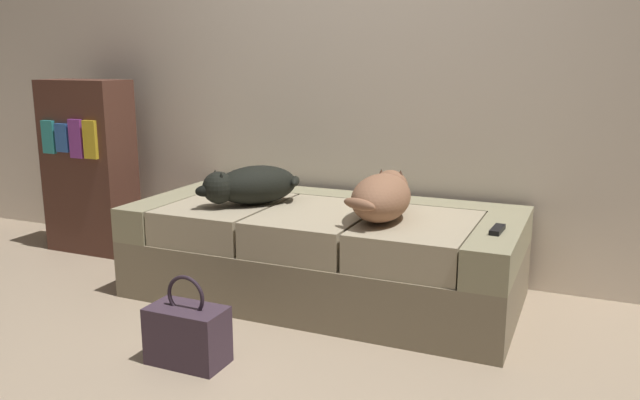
{
  "coord_description": "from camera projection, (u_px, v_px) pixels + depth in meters",
  "views": [
    {
      "loc": [
        1.26,
        -1.97,
        1.22
      ],
      "look_at": [
        0.0,
        0.9,
        0.53
      ],
      "focal_mm": 35.57,
      "sensor_mm": 36.0,
      "label": 1
    }
  ],
  "objects": [
    {
      "name": "bookshelf",
      "position": [
        89.0,
        166.0,
        4.06
      ],
      "size": [
        0.56,
        0.3,
        1.1
      ],
      "color": "#502E23",
      "rests_on": "ground"
    },
    {
      "name": "dog_dark",
      "position": [
        250.0,
        185.0,
        3.31
      ],
      "size": [
        0.47,
        0.53,
        0.2
      ],
      "color": "black",
      "rests_on": "couch"
    },
    {
      "name": "tv_remote",
      "position": [
        497.0,
        230.0,
        2.8
      ],
      "size": [
        0.05,
        0.15,
        0.02
      ],
      "primitive_type": "cube",
      "rotation": [
        0.0,
        0.0,
        -0.06
      ],
      "color": "black",
      "rests_on": "couch"
    },
    {
      "name": "dog_tan",
      "position": [
        383.0,
        196.0,
        3.02
      ],
      "size": [
        0.32,
        0.64,
        0.22
      ],
      "color": "brown",
      "rests_on": "couch"
    },
    {
      "name": "couch",
      "position": [
        324.0,
        252.0,
        3.32
      ],
      "size": [
        1.98,
        0.93,
        0.48
      ],
      "color": "#7E7058",
      "rests_on": "ground"
    },
    {
      "name": "ground_plane",
      "position": [
        229.0,
        374.0,
        2.51
      ],
      "size": [
        10.0,
        10.0,
        0.0
      ],
      "primitive_type": "plane",
      "color": "tan"
    },
    {
      "name": "handbag",
      "position": [
        187.0,
        334.0,
        2.59
      ],
      "size": [
        0.32,
        0.18,
        0.38
      ],
      "color": "#3C2C39",
      "rests_on": "ground"
    },
    {
      "name": "back_wall",
      "position": [
        364.0,
        27.0,
        3.57
      ],
      "size": [
        6.4,
        0.1,
        2.8
      ],
      "primitive_type": "cube",
      "color": "beige",
      "rests_on": "ground"
    }
  ]
}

